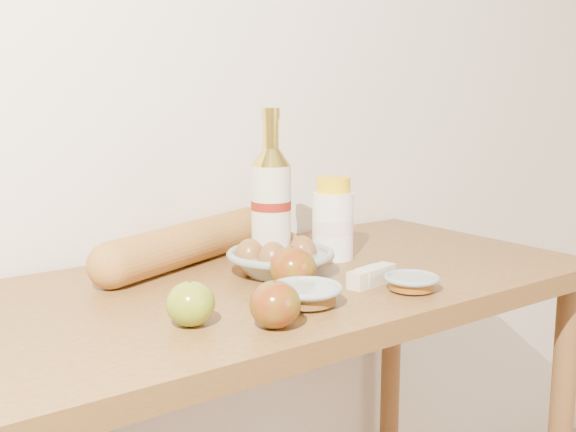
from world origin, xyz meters
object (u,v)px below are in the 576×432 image
object	(u,v)px
egg_bowl	(279,259)
baguette	(188,243)
table	(278,342)
cream_bottle	(333,221)
bourbon_bottle	(271,206)

from	to	relation	value
egg_bowl	baguette	world-z (taller)	baguette
table	egg_bowl	size ratio (longest dim) A/B	5.23
table	cream_bottle	xyz separation A→B (m)	(0.18, 0.06, 0.20)
bourbon_bottle	baguette	distance (m)	0.19
egg_bowl	bourbon_bottle	bearing A→B (deg)	85.27
table	egg_bowl	xyz separation A→B (m)	(0.02, 0.02, 0.15)
cream_bottle	baguette	bearing A→B (deg)	175.08
bourbon_bottle	cream_bottle	distance (m)	0.17
bourbon_bottle	cream_bottle	xyz separation A→B (m)	(0.16, 0.01, -0.05)
table	cream_bottle	bearing A→B (deg)	18.10
baguette	bourbon_bottle	bearing A→B (deg)	-77.03
cream_bottle	egg_bowl	world-z (taller)	cream_bottle
table	baguette	distance (m)	0.27
table	bourbon_bottle	bearing A→B (deg)	68.07
egg_bowl	baguette	bearing A→B (deg)	119.60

